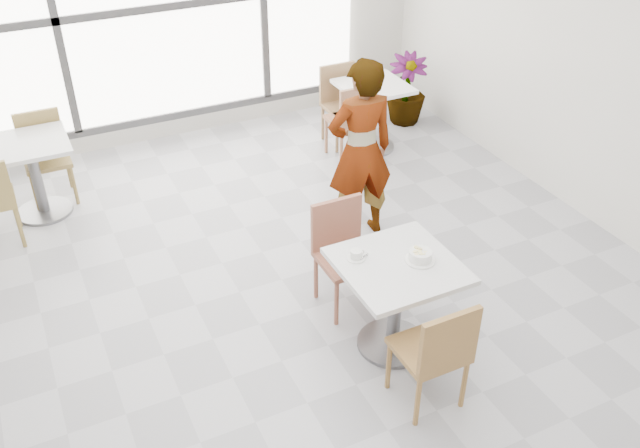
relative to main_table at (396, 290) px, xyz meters
name	(u,v)px	position (x,y,z in m)	size (l,w,h in m)	color
floor	(303,310)	(-0.43, 0.64, -0.52)	(7.00, 7.00, 0.00)	#9E9EA5
wall_back	(163,5)	(-0.43, 4.14, 0.98)	(6.00, 6.00, 0.00)	silver
wall_right	(630,69)	(2.57, 0.64, 0.98)	(7.00, 7.00, 0.00)	silver
window	(164,6)	(-0.43, 4.07, 0.98)	(4.60, 0.07, 2.52)	white
main_table	(396,290)	(0.00, 0.00, 0.00)	(0.80, 0.80, 0.75)	silver
chair_near	(437,350)	(-0.07, -0.61, -0.02)	(0.42, 0.42, 0.87)	olive
chair_far	(342,247)	(-0.09, 0.65, -0.02)	(0.42, 0.42, 0.87)	#905440
oatmeal_bowl	(420,256)	(0.15, -0.04, 0.27)	(0.21, 0.21, 0.10)	white
coffee_cup	(356,255)	(-0.23, 0.18, 0.26)	(0.16, 0.13, 0.07)	silver
person	(361,151)	(0.49, 1.43, 0.31)	(0.61, 0.40, 1.66)	black
bg_table_left	(34,168)	(-2.07, 3.04, -0.04)	(0.70, 0.70, 0.75)	silver
bg_table_right	(373,107)	(1.43, 2.85, -0.04)	(0.70, 0.70, 0.75)	white
bg_chair_left_far	(44,151)	(-1.94, 3.32, -0.02)	(0.42, 0.42, 0.87)	olive
bg_chair_right_near	(353,117)	(1.10, 2.70, -0.02)	(0.42, 0.42, 0.87)	#A26C4E
bg_chair_right_far	(341,99)	(1.21, 3.18, -0.02)	(0.42, 0.42, 0.87)	#95704A
plant_right	(406,89)	(2.13, 3.28, -0.11)	(0.46, 0.46, 0.83)	#4C8441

